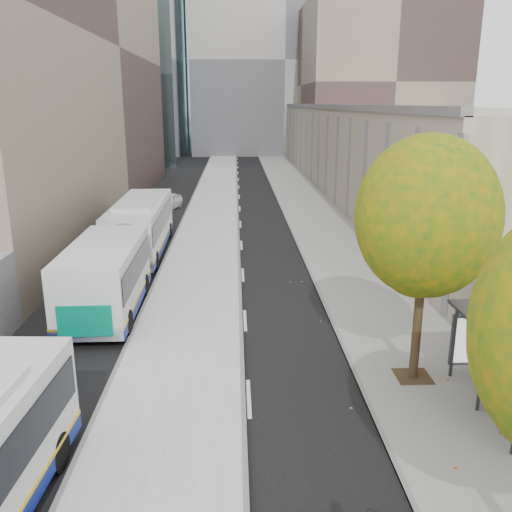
{
  "coord_description": "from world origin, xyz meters",
  "views": [
    {
      "loc": [
        -1.98,
        -2.32,
        8.46
      ],
      "look_at": [
        -1.18,
        18.72,
        2.5
      ],
      "focal_mm": 38.0,
      "sensor_mm": 36.0,
      "label": 1
    }
  ],
  "objects": [
    {
      "name": "building_tan",
      "position": [
        15.5,
        64.0,
        4.0
      ],
      "size": [
        18.0,
        92.0,
        8.0
      ],
      "primitive_type": "cube",
      "color": "tan",
      "rests_on": "ground"
    },
    {
      "name": "bus_far",
      "position": [
        -7.41,
        24.41,
        1.64
      ],
      "size": [
        2.93,
        18.08,
        3.01
      ],
      "rotation": [
        0.0,
        0.0,
        0.02
      ],
      "color": "silver",
      "rests_on": "ground"
    },
    {
      "name": "distant_car",
      "position": [
        -7.54,
        41.98,
        0.65
      ],
      "size": [
        2.33,
        4.07,
        1.3
      ],
      "primitive_type": "imported",
      "rotation": [
        0.0,
        0.0,
        -0.22
      ],
      "color": "white",
      "rests_on": "ground"
    },
    {
      "name": "building_far_block",
      "position": [
        6.0,
        96.0,
        15.0
      ],
      "size": [
        30.0,
        18.0,
        30.0
      ],
      "primitive_type": "cube",
      "color": "#ADA59F",
      "rests_on": "ground"
    },
    {
      "name": "sidewalk",
      "position": [
        4.12,
        35.0,
        0.04
      ],
      "size": [
        4.75,
        150.0,
        0.08
      ],
      "primitive_type": "cube",
      "color": "gray",
      "rests_on": "ground"
    },
    {
      "name": "bus_platform",
      "position": [
        -3.88,
        35.0,
        0.07
      ],
      "size": [
        4.25,
        150.0,
        0.15
      ],
      "primitive_type": "cube",
      "color": "#AFAFAF",
      "rests_on": "ground"
    },
    {
      "name": "tree_c",
      "position": [
        3.6,
        13.0,
        5.25
      ],
      "size": [
        4.2,
        4.2,
        7.28
      ],
      "color": "black",
      "rests_on": "sidewalk"
    }
  ]
}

